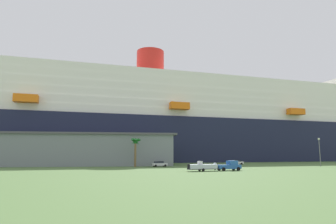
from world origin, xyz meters
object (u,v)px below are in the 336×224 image
object	(u,v)px
palm_tree	(135,144)
parked_car_white_van	(236,162)
street_lamp	(319,148)
pickup_truck	(229,166)
parked_car_red_hatchback	(94,163)
parked_car_silver_sedan	(159,164)
cruise_ship	(225,127)
small_boat_on_trailer	(205,167)

from	to	relation	value
palm_tree	parked_car_white_van	size ratio (longest dim) A/B	1.62
palm_tree	street_lamp	bearing A→B (deg)	-9.06
pickup_truck	parked_car_red_hatchback	xyz separation A→B (m)	(-30.47, 28.61, -0.21)
pickup_truck	parked_car_silver_sedan	size ratio (longest dim) A/B	1.30
pickup_truck	parked_car_white_van	world-z (taller)	pickup_truck
cruise_ship	parked_car_white_van	distance (m)	46.54
pickup_truck	parked_car_white_van	bearing A→B (deg)	61.99
street_lamp	parked_car_red_hatchback	bearing A→B (deg)	166.21
street_lamp	parked_car_white_van	world-z (taller)	street_lamp
parked_car_silver_sedan	parked_car_red_hatchback	world-z (taller)	same
street_lamp	parked_car_red_hatchback	world-z (taller)	street_lamp
parked_car_silver_sedan	pickup_truck	bearing A→B (deg)	-61.23
palm_tree	street_lamp	xyz separation A→B (m)	(53.23, -8.48, -0.99)
cruise_ship	small_boat_on_trailer	world-z (taller)	cruise_ship
parked_car_white_van	street_lamp	bearing A→B (deg)	-46.11
parked_car_red_hatchback	parked_car_white_van	bearing A→B (deg)	3.09
cruise_ship	parked_car_red_hatchback	xyz separation A→B (m)	(-61.33, -43.90, -15.84)
cruise_ship	small_boat_on_trailer	size ratio (longest dim) A/B	33.65
palm_tree	cruise_ship	bearing A→B (deg)	45.86
street_lamp	parked_car_silver_sedan	bearing A→B (deg)	169.07
pickup_truck	small_boat_on_trailer	distance (m)	5.96
cruise_ship	parked_car_red_hatchback	distance (m)	77.06
palm_tree	parked_car_red_hatchback	xyz separation A→B (m)	(-11.54, 7.41, -5.54)
cruise_ship	parked_car_white_van	world-z (taller)	cruise_ship
pickup_truck	palm_tree	distance (m)	28.92
palm_tree	parked_car_white_van	distance (m)	37.28
parked_car_white_van	parked_car_silver_sedan	world-z (taller)	same
pickup_truck	parked_car_white_van	size ratio (longest dim) A/B	1.15
small_boat_on_trailer	pickup_truck	bearing A→B (deg)	7.36
street_lamp	parked_car_white_van	xyz separation A→B (m)	(-17.73, 18.43, -4.54)
small_boat_on_trailer	palm_tree	distance (m)	26.10
cruise_ship	parked_car_silver_sedan	size ratio (longest dim) A/B	65.60
parked_car_red_hatchback	small_boat_on_trailer	bearing A→B (deg)	-50.10
parked_car_red_hatchback	parked_car_silver_sedan	bearing A→B (deg)	-20.56
street_lamp	parked_car_white_van	size ratio (longest dim) A/B	1.64
pickup_truck	palm_tree	size ratio (longest dim) A/B	0.71
cruise_ship	small_boat_on_trailer	bearing A→B (deg)	-116.65
small_boat_on_trailer	parked_car_white_van	world-z (taller)	small_boat_on_trailer
cruise_ship	parked_car_white_van	xyz separation A→B (m)	(-14.29, -41.36, -15.84)
pickup_truck	street_lamp	xyz separation A→B (m)	(34.30, 12.72, 4.33)
pickup_truck	parked_car_red_hatchback	bearing A→B (deg)	136.80
cruise_ship	pickup_truck	size ratio (longest dim) A/B	50.46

